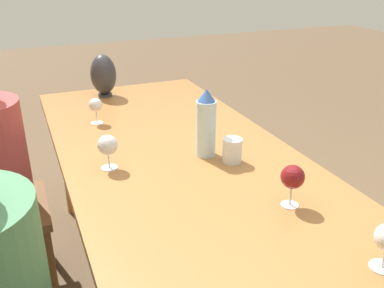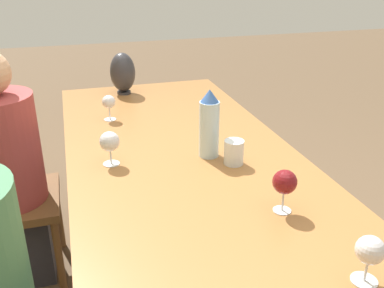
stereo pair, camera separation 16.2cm
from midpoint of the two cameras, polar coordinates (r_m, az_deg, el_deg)
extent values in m
cube|color=#936033|center=(1.62, 3.48, -4.78)|extent=(2.56, 0.94, 0.04)
cylinder|color=#936033|center=(2.91, 2.37, 0.23)|extent=(0.07, 0.07, 0.73)
cylinder|color=#936033|center=(2.78, -12.29, -1.50)|extent=(0.07, 0.07, 0.73)
cylinder|color=silver|center=(1.72, 5.00, 1.90)|extent=(0.08, 0.08, 0.23)
cone|color=#33599E|center=(1.67, 5.17, 6.39)|extent=(0.07, 0.07, 0.05)
cylinder|color=silver|center=(1.69, 8.35, -1.16)|extent=(0.08, 0.08, 0.10)
cylinder|color=#2D2D33|center=(2.59, -7.28, 6.82)|extent=(0.08, 0.08, 0.01)
ellipsoid|color=#2D2D33|center=(2.56, -7.43, 9.44)|extent=(0.15, 0.15, 0.23)
cylinder|color=silver|center=(1.71, -8.04, -2.67)|extent=(0.07, 0.07, 0.00)
cylinder|color=silver|center=(1.69, -8.10, -1.70)|extent=(0.01, 0.01, 0.06)
sphere|color=silver|center=(1.67, -8.23, 0.28)|extent=(0.08, 0.08, 0.08)
cylinder|color=silver|center=(1.25, 25.62, -16.23)|extent=(0.07, 0.07, 0.00)
cylinder|color=silver|center=(1.23, 25.90, -15.04)|extent=(0.01, 0.01, 0.06)
sphere|color=silver|center=(1.19, 26.44, -12.68)|extent=(0.07, 0.07, 0.07)
cylinder|color=silver|center=(2.17, -8.78, 3.22)|extent=(0.06, 0.06, 0.00)
cylinder|color=silver|center=(2.16, -8.83, 4.04)|extent=(0.01, 0.01, 0.06)
sphere|color=silver|center=(2.14, -8.93, 5.55)|extent=(0.07, 0.07, 0.07)
cylinder|color=silver|center=(1.44, 15.12, -8.63)|extent=(0.06, 0.06, 0.00)
cylinder|color=silver|center=(1.42, 15.28, -7.39)|extent=(0.01, 0.01, 0.07)
sphere|color=maroon|center=(1.39, 15.58, -4.98)|extent=(0.08, 0.08, 0.08)
cube|color=brown|center=(2.23, -20.96, -7.32)|extent=(0.44, 0.44, 0.04)
cylinder|color=brown|center=(2.18, -15.22, -14.46)|extent=(0.04, 0.04, 0.42)
cylinder|color=brown|center=(2.49, -15.59, -9.17)|extent=(0.04, 0.04, 0.42)
cube|color=#2D2D38|center=(2.33, -18.72, -11.57)|extent=(0.26, 0.19, 0.46)
cylinder|color=#993838|center=(2.10, -22.06, -0.79)|extent=(0.34, 0.34, 0.52)
camera|label=1|loc=(0.08, -87.14, 1.26)|focal=40.00mm
camera|label=2|loc=(0.08, 92.86, -1.26)|focal=40.00mm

